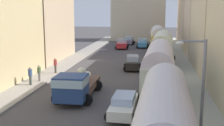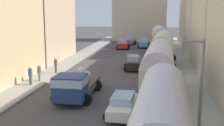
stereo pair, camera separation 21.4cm
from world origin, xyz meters
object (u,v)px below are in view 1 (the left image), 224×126
parked_bus_2 (162,48)px  car_0 (122,44)px  pedestrian_3 (55,65)px  car_4 (143,43)px  parked_bus_0 (164,122)px  car_3 (133,63)px  car_1 (129,40)px  parked_bus_3 (158,38)px  pedestrian_0 (30,75)px  pedestrian_1 (39,73)px  car_2 (124,104)px  streetlamp_near (199,83)px  cargo_truck_0 (76,85)px  parked_bus_1 (159,67)px

parked_bus_2 → car_0: bearing=114.4°
pedestrian_3 → car_4: bearing=71.0°
parked_bus_0 → car_3: parked_bus_0 is taller
car_1 → pedestrian_3: pedestrian_3 is taller
parked_bus_2 → car_1: parked_bus_2 is taller
parked_bus_2 → car_0: parked_bus_2 is taller
car_0 → car_4: bearing=31.4°
parked_bus_0 → car_3: size_ratio=2.48×
parked_bus_3 → pedestrian_3: parked_bus_3 is taller
pedestrian_0 → pedestrian_1: 1.48m
parked_bus_2 → pedestrian_1: 15.66m
car_2 → car_3: 14.79m
car_3 → streetlamp_near: streetlamp_near is taller
car_0 → streetlamp_near: (8.20, -36.49, 2.48)m
parked_bus_3 → streetlamp_near: streetlamp_near is taller
car_4 → pedestrian_0: bearing=-106.9°
pedestrian_0 → pedestrian_1: bearing=80.1°
car_0 → pedestrian_1: size_ratio=2.28×
cargo_truck_0 → pedestrian_1: 6.91m
parked_bus_3 → car_3: (-2.95, -14.32, -1.49)m
parked_bus_0 → cargo_truck_0: parked_bus_0 is taller
pedestrian_1 → parked_bus_1: bearing=-13.3°
car_3 → car_0: bearing=100.7°
car_4 → pedestrian_1: bearing=-107.2°
cargo_truck_0 → car_1: 36.52m
parked_bus_2 → pedestrian_0: (-11.96, -11.77, -1.23)m
pedestrian_0 → pedestrian_3: 5.15m
parked_bus_2 → parked_bus_3: size_ratio=1.11×
car_1 → pedestrian_0: size_ratio=2.00×
parked_bus_1 → car_1: (-5.74, 34.40, -1.55)m
parked_bus_0 → pedestrian_1: (-11.43, 13.97, -1.22)m
car_1 → cargo_truck_0: bearing=-90.8°
parked_bus_0 → pedestrian_3: bearing=122.2°
cargo_truck_0 → pedestrian_3: 9.64m
parked_bus_1 → car_1: parked_bus_1 is taller
parked_bus_0 → car_0: 39.72m
car_1 → streetlamp_near: bearing=-79.9°
car_0 → pedestrian_1: (-4.95, -25.19, 0.13)m
car_0 → car_3: 18.17m
parked_bus_3 → cargo_truck_0: parked_bus_3 is taller
parked_bus_2 → pedestrian_1: (-11.70, -10.32, -1.30)m
car_0 → pedestrian_0: size_ratio=2.12×
parked_bus_2 → pedestrian_0: parked_bus_2 is taller
cargo_truck_0 → car_3: cargo_truck_0 is taller
car_0 → car_3: size_ratio=1.05×
car_1 → streetlamp_near: size_ratio=0.67×
car_4 → streetlamp_near: 39.00m
car_1 → car_4: size_ratio=0.94×
parked_bus_0 → parked_bus_2: (0.28, 24.29, 0.08)m
parked_bus_3 → parked_bus_0: bearing=-89.7°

